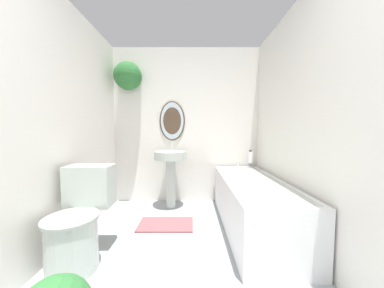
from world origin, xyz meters
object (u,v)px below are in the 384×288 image
(toilet, at_px, (79,221))
(bathtub, at_px, (252,203))
(shampoo_bottle, at_px, (250,157))
(pedestal_sink, at_px, (171,165))

(toilet, xyz_separation_m, bathtub, (1.64, 0.58, -0.06))
(toilet, xyz_separation_m, shampoo_bottle, (1.83, 1.29, 0.37))
(pedestal_sink, relative_size, bathtub, 0.55)
(toilet, height_order, bathtub, toilet)
(pedestal_sink, height_order, bathtub, pedestal_sink)
(pedestal_sink, bearing_deg, shampoo_bottle, 5.18)
(pedestal_sink, distance_m, bathtub, 1.22)
(bathtub, bearing_deg, pedestal_sink, 148.70)
(toilet, distance_m, bathtub, 1.74)
(bathtub, height_order, shampoo_bottle, shampoo_bottle)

